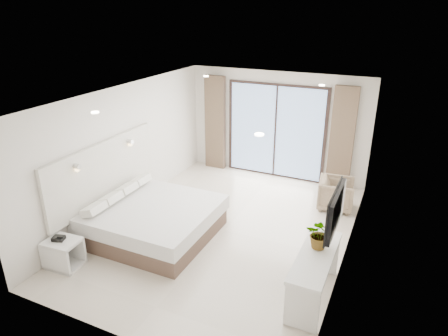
{
  "coord_description": "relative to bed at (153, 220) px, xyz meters",
  "views": [
    {
      "loc": [
        2.89,
        -6.26,
        4.16
      ],
      "look_at": [
        -0.2,
        0.4,
        1.16
      ],
      "focal_mm": 32.0,
      "sensor_mm": 36.0,
      "label": 1
    }
  ],
  "objects": [
    {
      "name": "ground",
      "position": [
        1.19,
        0.74,
        -0.33
      ],
      "size": [
        6.2,
        6.2,
        0.0
      ],
      "primitive_type": "plane",
      "color": "beige",
      "rests_on": "ground"
    },
    {
      "name": "room_shell",
      "position": [
        0.99,
        1.39,
        1.25
      ],
      "size": [
        4.62,
        6.22,
        2.72
      ],
      "color": "silver",
      "rests_on": "ground"
    },
    {
      "name": "bed",
      "position": [
        0.0,
        0.0,
        0.0
      ],
      "size": [
        2.24,
        2.14,
        0.77
      ],
      "color": "brown",
      "rests_on": "ground"
    },
    {
      "name": "nightstand",
      "position": [
        -0.8,
        -1.49,
        -0.07
      ],
      "size": [
        0.59,
        0.49,
        0.51
      ],
      "rotation": [
        0.0,
        0.0,
        0.07
      ],
      "color": "white",
      "rests_on": "ground"
    },
    {
      "name": "phone",
      "position": [
        -0.85,
        -1.49,
        0.22
      ],
      "size": [
        0.23,
        0.2,
        0.06
      ],
      "primitive_type": "cube",
      "rotation": [
        0.0,
        0.0,
        0.31
      ],
      "color": "black",
      "rests_on": "nightstand"
    },
    {
      "name": "console_desk",
      "position": [
        3.23,
        -0.48,
        0.23
      ],
      "size": [
        0.49,
        1.58,
        0.77
      ],
      "color": "white",
      "rests_on": "ground"
    },
    {
      "name": "plant",
      "position": [
        3.23,
        -0.27,
        0.63
      ],
      "size": [
        0.48,
        0.52,
        0.37
      ],
      "primitive_type": "imported",
      "rotation": [
        0.0,
        0.0,
        0.14
      ],
      "color": "#33662D",
      "rests_on": "console_desk"
    },
    {
      "name": "armchair",
      "position": [
        2.99,
        2.62,
        0.05
      ],
      "size": [
        0.77,
        0.81,
        0.75
      ],
      "primitive_type": "imported",
      "rotation": [
        0.0,
        0.0,
        1.7
      ],
      "color": "#938360",
      "rests_on": "ground"
    }
  ]
}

